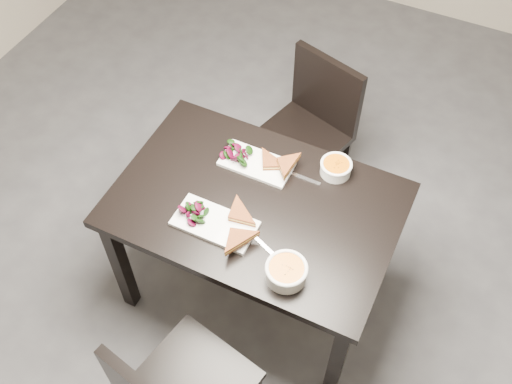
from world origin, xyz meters
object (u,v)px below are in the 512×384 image
soup_bowl_far (336,167)px  table (256,216)px  chair_far (311,124)px  plate_near (215,223)px  soup_bowl_near (286,271)px  plate_far (257,164)px

soup_bowl_far → table: bearing=-129.2°
chair_far → plate_near: size_ratio=2.50×
plate_near → table: bearing=60.1°
plate_near → soup_bowl_far: soup_bowl_far is taller
chair_far → soup_bowl_near: chair_far is taller
table → soup_bowl_far: soup_bowl_far is taller
plate_near → soup_bowl_near: 0.37m
plate_far → soup_bowl_far: soup_bowl_far is taller
table → plate_far: bearing=115.1°
chair_far → soup_bowl_near: bearing=-56.9°
plate_far → soup_bowl_far: bearing=18.7°
table → plate_far: plate_far is taller
table → soup_bowl_near: size_ratio=7.26×
plate_far → table: bearing=-64.9°
table → chair_far: 0.79m
soup_bowl_far → plate_near: bearing=-126.0°
plate_near → soup_bowl_far: bearing=54.0°
table → plate_near: (-0.10, -0.18, 0.11)m
chair_far → soup_bowl_near: 1.13m
plate_near → soup_bowl_near: size_ratio=2.06×
plate_near → soup_bowl_near: soup_bowl_near is taller
plate_far → plate_near: bearing=-92.3°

